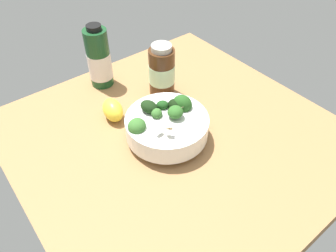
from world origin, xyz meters
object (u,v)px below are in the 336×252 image
Objects in this scene: lemon_wedge at (113,110)px; bottle_tall at (99,60)px; bottle_short at (162,72)px; bowl_of_broccoli at (168,125)px.

bottle_tall reaches higher than lemon_wedge.
bottle_tall is 1.20× the size of bottle_short.
bottle_short reaches higher than bowl_of_broccoli.
bottle_tall is 16.76cm from bottle_short.
lemon_wedge is 15.72cm from bottle_tall.
bottle_short is at bearing 2.30° from lemon_wedge.
bottle_short is at bearing 56.66° from bowl_of_broccoli.
lemon_wedge is 0.40× the size of bottle_tall.
lemon_wedge is 15.57cm from bottle_short.
bowl_of_broccoli is 27.59cm from bottle_tall.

